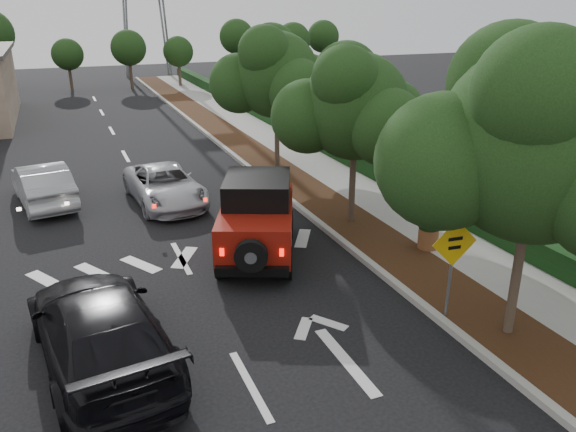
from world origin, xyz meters
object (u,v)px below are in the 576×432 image
speed_hump_sign (453,255)px  silver_suv_ahead (165,186)px  red_jeep (258,216)px  black_suv_oncoming (100,329)px

speed_hump_sign → silver_suv_ahead: bearing=117.4°
red_jeep → silver_suv_ahead: 5.50m
silver_suv_ahead → black_suv_oncoming: size_ratio=0.86×
red_jeep → black_suv_oncoming: size_ratio=0.83×
black_suv_oncoming → speed_hump_sign: size_ratio=2.38×
speed_hump_sign → red_jeep: bearing=122.9°
silver_suv_ahead → speed_hump_sign: size_ratio=2.03×
red_jeep → black_suv_oncoming: bearing=-116.9°
red_jeep → silver_suv_ahead: red_jeep is taller
red_jeep → silver_suv_ahead: size_ratio=0.97×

